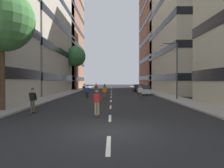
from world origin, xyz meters
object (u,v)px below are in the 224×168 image
at_px(skater_1, 105,92).
at_px(skater_4, 106,89).
at_px(parked_car_near, 145,90).
at_px(street_tree_mid, 76,57).
at_px(skater_6, 141,92).
at_px(skater_7, 85,89).
at_px(skater_5, 33,99).
at_px(street_tree_near, 3,20).
at_px(skater_2, 88,91).
at_px(streetlamp_right, 175,64).
at_px(skater_0, 97,88).
at_px(skater_3, 98,101).
at_px(parked_car_mid, 139,88).

relative_size(skater_1, skater_4, 1.00).
relative_size(parked_car_near, street_tree_mid, 0.45).
relative_size(skater_6, skater_7, 1.00).
bearing_deg(skater_5, skater_6, 46.71).
bearing_deg(street_tree_near, skater_2, 62.74).
relative_size(parked_car_near, streetlamp_right, 0.68).
relative_size(streetlamp_right, skater_6, 3.65).
height_order(skater_0, skater_5, same).
bearing_deg(skater_1, street_tree_near, -128.86).
bearing_deg(street_tree_mid, skater_3, -77.10).
relative_size(skater_0, skater_2, 1.00).
relative_size(street_tree_mid, skater_4, 5.44).
bearing_deg(streetlamp_right, skater_6, 172.67).
bearing_deg(skater_7, parked_car_mid, 43.21).
height_order(street_tree_mid, skater_1, street_tree_mid).
distance_m(street_tree_near, skater_0, 19.68).
bearing_deg(skater_6, skater_1, -179.82).
height_order(streetlamp_right, skater_7, streetlamp_right).
bearing_deg(skater_2, skater_1, -21.43).
xyz_separation_m(streetlamp_right, skater_2, (-10.16, 1.31, -3.15)).
height_order(parked_car_mid, skater_2, skater_2).
xyz_separation_m(street_tree_mid, skater_1, (7.13, -20.14, -6.57)).
distance_m(parked_car_near, skater_6, 9.26).
xyz_separation_m(skater_1, skater_2, (-2.14, 0.84, 0.00)).
distance_m(street_tree_mid, skater_4, 17.64).
bearing_deg(skater_6, skater_2, 172.62).
distance_m(skater_4, skater_7, 4.09).
bearing_deg(streetlamp_right, skater_0, 135.25).
bearing_deg(skater_0, skater_7, -139.96).
distance_m(skater_0, skater_1, 9.34).
bearing_deg(skater_6, skater_4, 129.59).
distance_m(parked_car_near, parked_car_mid, 7.69).
relative_size(streetlamp_right, skater_4, 3.65).
height_order(parked_car_mid, street_tree_mid, street_tree_mid).
distance_m(street_tree_mid, streetlamp_right, 25.82).
bearing_deg(skater_6, street_tree_near, -142.06).
relative_size(streetlamp_right, skater_1, 3.65).
bearing_deg(skater_5, skater_0, 80.93).
relative_size(street_tree_near, skater_1, 5.02).
height_order(street_tree_mid, streetlamp_right, street_tree_mid).
xyz_separation_m(street_tree_near, streetlamp_right, (15.16, 8.38, -2.58)).
bearing_deg(skater_0, skater_2, -92.91).
height_order(street_tree_near, street_tree_mid, street_tree_mid).
distance_m(parked_car_mid, skater_2, 17.96).
bearing_deg(skater_6, parked_car_near, 78.00).
bearing_deg(skater_1, skater_6, 0.18).
bearing_deg(skater_4, parked_car_mid, 61.05).
relative_size(parked_car_near, skater_2, 2.47).
xyz_separation_m(street_tree_mid, skater_4, (6.98, -14.81, -6.57)).
relative_size(street_tree_mid, skater_1, 5.44).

